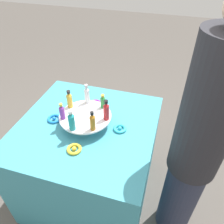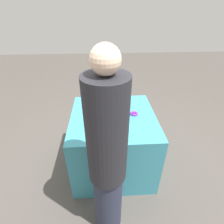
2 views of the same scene
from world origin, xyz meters
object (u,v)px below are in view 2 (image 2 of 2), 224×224
bottle_gold (117,98)px  ribbon_bow_blue (111,105)px  bottle_teal (100,103)px  bottle_amber (103,110)px  person_figure (107,161)px  bottle_purple (106,100)px  ribbon_bow_purple (134,113)px  bottle_clear (126,102)px  display_stand (113,111)px  ribbon_bow_teal (116,128)px  bottle_green (125,109)px  bottle_red (115,111)px  ribbon_bow_gold (92,117)px

bottle_gold → ribbon_bow_blue: size_ratio=1.37×
bottle_gold → bottle_teal: size_ratio=0.93×
bottle_amber → person_figure: 0.63m
person_figure → bottle_purple: bearing=5.8°
bottle_teal → ribbon_bow_purple: (-0.39, 0.01, -0.14)m
bottle_teal → bottle_amber: (-0.03, 0.12, -0.00)m
bottle_clear → ribbon_bow_blue: size_ratio=1.52×
display_stand → ribbon_bow_purple: bearing=-175.8°
bottle_gold → ribbon_bow_teal: bearing=83.9°
bottle_purple → bottle_amber: size_ratio=0.87×
bottle_clear → bottle_amber: 0.29m
display_stand → bottle_amber: size_ratio=2.56×
bottle_teal → bottle_gold: bearing=-151.6°
bottle_purple → bottle_clear: bearing=157.0°
bottle_clear → ribbon_bow_teal: 0.34m
bottle_teal → person_figure: person_figure is taller
bottle_green → bottle_red: size_ratio=0.71×
bottle_amber → ribbon_bow_teal: (-0.13, 0.14, -0.14)m
bottle_amber → bottle_red: bottle_red is taller
bottle_gold → person_figure: bearing=80.2°
bottle_green → bottle_teal: 0.29m
bottle_clear → bottle_green: bearing=79.9°
display_stand → bottle_red: bottle_red is taller
ribbon_bow_teal → ribbon_bow_blue: size_ratio=0.91×
ribbon_bow_purple → bottle_amber: bearing=18.2°
ribbon_bow_purple → person_figure: bearing=65.9°
bottle_clear → bottle_teal: bearing=2.7°
display_stand → bottle_purple: bottle_purple is taller
person_figure → bottle_green: bearing=-11.2°
bottle_teal → ribbon_bow_gold: size_ratio=1.56×
display_stand → bottle_red: bearing=92.7°
bottle_red → ribbon_bow_teal: bottle_red is taller
bottle_gold → bottle_red: (0.05, 0.29, 0.01)m
bottle_clear → bottle_purple: size_ratio=1.25×
bottle_gold → ribbon_bow_gold: size_ratio=1.45×
bottle_teal → ribbon_bow_blue: bearing=-121.0°
bottle_gold → ribbon_bow_gold: (0.30, 0.15, -0.14)m
bottle_teal → ribbon_bow_teal: bottle_teal is taller
bottle_green → display_stand: bearing=-35.9°
bottle_purple → display_stand: bearing=118.4°
bottle_clear → bottle_red: 0.23m
bottle_gold → bottle_red: 0.29m
bottle_green → ribbon_bow_gold: bottle_green is taller
bottle_clear → person_figure: person_figure is taller
bottle_purple → bottle_amber: bottle_amber is taller
ribbon_bow_teal → ribbon_bow_gold: bearing=-40.8°
bottle_teal → bottle_red: 0.23m
bottle_green → ribbon_bow_purple: size_ratio=1.20×
bottle_teal → ribbon_bow_gold: 0.18m
bottle_amber → ribbon_bow_blue: size_ratio=1.40×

